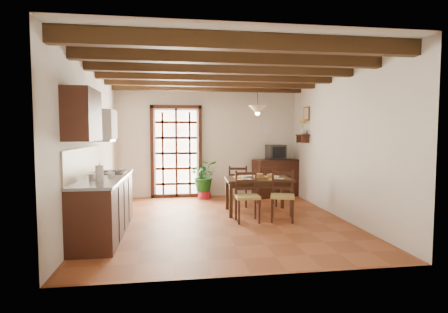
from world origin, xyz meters
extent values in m
plane|color=brown|center=(0.00, 0.00, 0.00)|extent=(5.00, 5.00, 0.00)
cube|color=silver|center=(0.00, 2.50, 1.40)|extent=(4.50, 0.02, 2.80)
cube|color=silver|center=(0.00, -2.50, 1.40)|extent=(4.50, 0.02, 2.80)
cube|color=silver|center=(-2.25, 0.00, 1.40)|extent=(0.02, 5.00, 2.80)
cube|color=silver|center=(2.25, 0.00, 1.40)|extent=(0.02, 5.00, 2.80)
cube|color=white|center=(0.00, 0.00, 2.80)|extent=(4.50, 5.00, 0.02)
cube|color=black|center=(0.00, -2.10, 2.69)|extent=(4.50, 0.14, 0.20)
cube|color=black|center=(0.00, -1.26, 2.69)|extent=(4.50, 0.14, 0.20)
cube|color=black|center=(0.00, -0.42, 2.69)|extent=(4.50, 0.14, 0.20)
cube|color=black|center=(0.00, 0.42, 2.69)|extent=(4.50, 0.14, 0.20)
cube|color=black|center=(0.00, 1.26, 2.69)|extent=(4.50, 0.14, 0.20)
cube|color=black|center=(0.00, 2.10, 2.69)|extent=(4.50, 0.14, 0.20)
cube|color=white|center=(-0.80, 2.49, 1.10)|extent=(1.01, 0.02, 2.11)
cube|color=black|center=(-0.80, 2.44, 2.24)|extent=(1.26, 0.10, 0.08)
cube|color=black|center=(-1.39, 2.44, 1.10)|extent=(0.08, 0.10, 2.28)
cube|color=black|center=(-0.21, 2.44, 1.10)|extent=(0.08, 0.10, 2.28)
cube|color=black|center=(-0.80, 2.42, 1.10)|extent=(1.01, 0.03, 2.02)
cube|color=black|center=(-1.95, -0.60, 0.44)|extent=(0.60, 2.20, 0.88)
cube|color=slate|center=(-1.95, -0.60, 0.90)|extent=(0.64, 2.25, 0.04)
cube|color=tan|center=(-2.23, -0.60, 1.13)|extent=(0.02, 2.20, 0.50)
cube|color=black|center=(-2.08, -1.30, 1.85)|extent=(0.35, 0.80, 0.70)
cube|color=white|center=(-2.05, -0.05, 1.75)|extent=(0.38, 0.60, 0.50)
cube|color=silver|center=(-2.05, -0.05, 1.48)|extent=(0.32, 0.55, 0.04)
cube|color=black|center=(-1.95, -0.05, 0.93)|extent=(0.50, 0.55, 0.02)
cylinder|color=white|center=(-1.90, -1.15, 1.03)|extent=(0.11, 0.11, 0.24)
cylinder|color=silver|center=(-2.05, -0.85, 0.95)|extent=(0.14, 0.14, 0.10)
cube|color=#301E0F|center=(0.81, 0.52, 0.68)|extent=(1.33, 0.90, 0.05)
cube|color=#301E0F|center=(0.81, 0.52, 0.61)|extent=(1.20, 0.81, 0.09)
cube|color=#301E0F|center=(1.42, 0.84, 0.33)|extent=(0.07, 0.07, 0.65)
cube|color=#301E0F|center=(0.24, 0.91, 0.33)|extent=(0.07, 0.07, 0.65)
cube|color=#301E0F|center=(1.38, 0.12, 0.33)|extent=(0.07, 0.07, 0.65)
cube|color=#301E0F|center=(0.20, 0.19, 0.33)|extent=(0.07, 0.07, 0.65)
cube|color=#9E8D43|center=(0.45, -0.14, 0.45)|extent=(0.43, 0.41, 0.05)
cube|color=black|center=(0.46, 0.03, 0.68)|extent=(0.42, 0.05, 0.46)
cube|color=black|center=(0.45, -0.14, 0.23)|extent=(0.41, 0.39, 0.45)
cube|color=#9E8D43|center=(1.09, -0.17, 0.45)|extent=(0.53, 0.51, 0.05)
cube|color=black|center=(1.15, -0.01, 0.69)|extent=(0.41, 0.16, 0.46)
cube|color=black|center=(1.09, -0.17, 0.23)|extent=(0.50, 0.49, 0.45)
cube|color=#9E8D43|center=(0.52, 1.20, 0.45)|extent=(0.48, 0.47, 0.05)
cube|color=black|center=(0.49, 1.04, 0.67)|extent=(0.42, 0.11, 0.46)
cube|color=black|center=(0.52, 1.20, 0.22)|extent=(0.46, 0.44, 0.45)
cube|color=#9E8D43|center=(1.17, 1.17, 0.44)|extent=(0.45, 0.43, 0.05)
cube|color=black|center=(1.15, 1.00, 0.67)|extent=(0.42, 0.07, 0.45)
cube|color=black|center=(1.17, 1.17, 0.22)|extent=(0.43, 0.41, 0.44)
cube|color=gold|center=(0.49, 0.31, 0.65)|extent=(0.30, 0.22, 0.01)
cube|color=gold|center=(1.13, 0.31, 0.65)|extent=(0.30, 0.22, 0.01)
cube|color=gold|center=(0.49, 0.72, 0.65)|extent=(0.30, 0.22, 0.01)
cube|color=gold|center=(1.13, 0.72, 0.65)|extent=(0.30, 0.22, 0.01)
cylinder|color=olive|center=(0.81, 0.52, 0.70)|extent=(0.20, 0.20, 0.08)
imported|color=white|center=(0.58, 0.57, 0.73)|extent=(0.23, 0.23, 0.05)
cube|color=black|center=(1.67, 2.23, 0.47)|extent=(1.18, 0.73, 0.93)
cube|color=black|center=(1.67, 2.23, 1.12)|extent=(0.47, 0.44, 0.36)
cube|color=black|center=(1.67, 2.04, 1.12)|extent=(0.34, 0.07, 0.27)
cube|color=white|center=(1.50, 2.48, 1.75)|extent=(0.25, 0.03, 0.32)
cone|color=maroon|center=(-0.13, 2.18, 0.11)|extent=(0.34, 0.34, 0.21)
imported|color=#144C19|center=(-0.13, 2.18, 0.57)|extent=(1.85, 1.62, 1.97)
cube|color=black|center=(2.14, 1.60, 1.55)|extent=(0.20, 0.42, 0.03)
cube|color=black|center=(2.14, 1.43, 1.46)|extent=(0.18, 0.03, 0.18)
cube|color=black|center=(2.14, 1.77, 1.46)|extent=(0.18, 0.03, 0.18)
imported|color=#B2BFB2|center=(2.14, 1.60, 1.65)|extent=(0.15, 0.15, 0.15)
sphere|color=gold|center=(2.14, 1.60, 1.86)|extent=(0.14, 0.14, 0.14)
cylinder|color=#144C19|center=(2.14, 1.60, 1.71)|extent=(0.01, 0.01, 0.28)
cube|color=brown|center=(2.23, 1.60, 2.05)|extent=(0.03, 0.32, 0.32)
cube|color=#C3B292|center=(2.21, 1.60, 2.05)|extent=(0.01, 0.26, 0.26)
cylinder|color=black|center=(0.81, 0.62, 2.45)|extent=(0.01, 0.01, 0.70)
cone|color=#FFF5CD|center=(0.81, 0.62, 2.08)|extent=(0.36, 0.36, 0.14)
sphere|color=#FFD88C|center=(0.81, 0.62, 2.00)|extent=(0.09, 0.09, 0.09)
camera|label=1|loc=(-0.85, -6.25, 1.62)|focal=28.00mm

